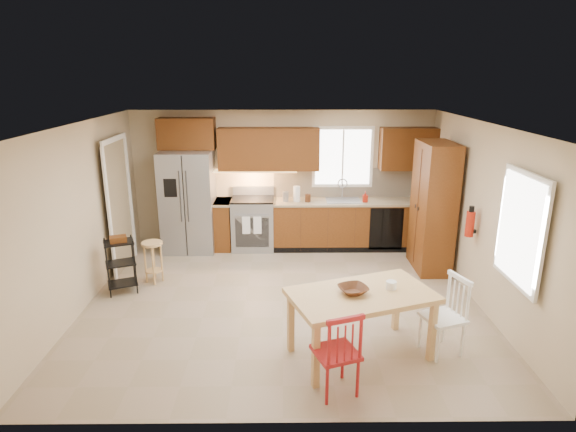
% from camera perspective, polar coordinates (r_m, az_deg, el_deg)
% --- Properties ---
extents(floor, '(5.50, 5.50, 0.00)m').
position_cam_1_polar(floor, '(7.00, -0.60, -10.01)').
color(floor, gray).
rests_on(floor, ground).
extents(ceiling, '(5.50, 5.00, 0.02)m').
position_cam_1_polar(ceiling, '(6.28, -0.67, 10.80)').
color(ceiling, silver).
rests_on(ceiling, ground).
extents(wall_back, '(5.50, 0.02, 2.50)m').
position_cam_1_polar(wall_back, '(8.95, -0.62, 4.48)').
color(wall_back, '#CCB793').
rests_on(wall_back, ground).
extents(wall_front, '(5.50, 0.02, 2.50)m').
position_cam_1_polar(wall_front, '(4.20, -0.66, -10.12)').
color(wall_front, '#CCB793').
rests_on(wall_front, ground).
extents(wall_left, '(0.02, 5.00, 2.50)m').
position_cam_1_polar(wall_left, '(7.09, -23.45, -0.22)').
color(wall_left, '#CCB793').
rests_on(wall_left, ground).
extents(wall_right, '(0.02, 5.00, 2.50)m').
position_cam_1_polar(wall_right, '(7.08, 22.21, -0.09)').
color(wall_right, '#CCB793').
rests_on(wall_right, ground).
extents(refrigerator, '(0.92, 0.75, 1.82)m').
position_cam_1_polar(refrigerator, '(8.84, -11.71, 1.69)').
color(refrigerator, gray).
rests_on(refrigerator, floor).
extents(range_stove, '(0.76, 0.63, 0.92)m').
position_cam_1_polar(range_stove, '(8.87, -4.16, -0.96)').
color(range_stove, gray).
rests_on(range_stove, floor).
extents(base_cabinet_narrow, '(0.30, 0.60, 0.90)m').
position_cam_1_polar(base_cabinet_narrow, '(8.94, -7.67, -1.00)').
color(base_cabinet_narrow, brown).
rests_on(base_cabinet_narrow, floor).
extents(base_cabinet_run, '(2.92, 0.60, 0.90)m').
position_cam_1_polar(base_cabinet_run, '(8.96, 7.67, -0.96)').
color(base_cabinet_run, brown).
rests_on(base_cabinet_run, floor).
extents(dishwasher, '(0.60, 0.02, 0.78)m').
position_cam_1_polar(dishwasher, '(8.79, 11.55, -1.51)').
color(dishwasher, black).
rests_on(dishwasher, floor).
extents(backsplash, '(2.92, 0.03, 0.55)m').
position_cam_1_polar(backsplash, '(9.05, 7.60, 3.97)').
color(backsplash, beige).
rests_on(backsplash, wall_back).
extents(upper_over_fridge, '(1.00, 0.35, 0.55)m').
position_cam_1_polar(upper_over_fridge, '(8.81, -11.93, 9.53)').
color(upper_over_fridge, '#592C0E').
rests_on(upper_over_fridge, wall_back).
extents(upper_left_block, '(1.80, 0.35, 0.75)m').
position_cam_1_polar(upper_left_block, '(8.68, -2.30, 7.94)').
color(upper_left_block, '#592C0E').
rests_on(upper_left_block, wall_back).
extents(upper_right_block, '(1.00, 0.35, 0.75)m').
position_cam_1_polar(upper_right_block, '(8.96, 14.05, 7.74)').
color(upper_right_block, '#592C0E').
rests_on(upper_right_block, wall_back).
extents(window_back, '(1.12, 0.04, 1.12)m').
position_cam_1_polar(window_back, '(8.92, 6.50, 6.95)').
color(window_back, white).
rests_on(window_back, wall_back).
extents(sink, '(0.62, 0.46, 0.16)m').
position_cam_1_polar(sink, '(8.82, 6.55, 1.58)').
color(sink, gray).
rests_on(sink, base_cabinet_run).
extents(undercab_glow, '(1.60, 0.30, 0.01)m').
position_cam_1_polar(undercab_glow, '(8.74, -4.25, 5.34)').
color(undercab_glow, '#FFBF66').
rests_on(undercab_glow, wall_back).
extents(soap_bottle, '(0.09, 0.09, 0.19)m').
position_cam_1_polar(soap_bottle, '(8.75, 9.13, 2.26)').
color(soap_bottle, '#AA1B0B').
rests_on(soap_bottle, base_cabinet_run).
extents(paper_towel, '(0.12, 0.12, 0.28)m').
position_cam_1_polar(paper_towel, '(8.66, 1.04, 2.64)').
color(paper_towel, white).
rests_on(paper_towel, base_cabinet_run).
extents(canister_steel, '(0.11, 0.11, 0.18)m').
position_cam_1_polar(canister_steel, '(8.67, -0.29, 2.31)').
color(canister_steel, gray).
rests_on(canister_steel, base_cabinet_run).
extents(canister_wood, '(0.10, 0.10, 0.14)m').
position_cam_1_polar(canister_wood, '(8.66, 2.37, 2.14)').
color(canister_wood, '#4F2A15').
rests_on(canister_wood, base_cabinet_run).
extents(pantry, '(0.50, 0.95, 2.10)m').
position_cam_1_polar(pantry, '(8.11, 16.82, 1.00)').
color(pantry, brown).
rests_on(pantry, floor).
extents(fire_extinguisher, '(0.12, 0.12, 0.36)m').
position_cam_1_polar(fire_extinguisher, '(7.21, 20.76, -0.89)').
color(fire_extinguisher, '#AA1B0B').
rests_on(fire_extinguisher, wall_right).
extents(window_right, '(0.04, 1.02, 1.32)m').
position_cam_1_polar(window_right, '(6.00, 25.88, -1.44)').
color(window_right, white).
rests_on(window_right, wall_right).
extents(doorway, '(0.04, 0.95, 2.10)m').
position_cam_1_polar(doorway, '(8.28, -19.43, 1.07)').
color(doorway, '#8C7A59').
rests_on(doorway, wall_left).
extents(dining_table, '(1.79, 1.37, 0.77)m').
position_cam_1_polar(dining_table, '(5.67, 8.57, -12.65)').
color(dining_table, '#DBB16D').
rests_on(dining_table, floor).
extents(chair_red, '(0.56, 0.56, 0.93)m').
position_cam_1_polar(chair_red, '(5.03, 5.69, -15.61)').
color(chair_red, '#AA1A1C').
rests_on(chair_red, floor).
extents(chair_white, '(0.56, 0.56, 0.93)m').
position_cam_1_polar(chair_white, '(5.89, 17.87, -11.24)').
color(chair_white, white).
rests_on(chair_white, floor).
extents(table_bowl, '(0.41, 0.41, 0.08)m').
position_cam_1_polar(table_bowl, '(5.47, 7.72, -9.08)').
color(table_bowl, '#4F2A15').
rests_on(table_bowl, dining_table).
extents(table_jar, '(0.15, 0.15, 0.14)m').
position_cam_1_polar(table_jar, '(5.63, 12.12, -8.23)').
color(table_jar, white).
rests_on(table_jar, dining_table).
extents(bar_stool, '(0.41, 0.41, 0.65)m').
position_cam_1_polar(bar_stool, '(7.75, -15.65, -5.28)').
color(bar_stool, '#DBB16D').
rests_on(bar_stool, floor).
extents(utility_cart, '(0.51, 0.46, 0.83)m').
position_cam_1_polar(utility_cart, '(7.51, -19.18, -5.61)').
color(utility_cart, black).
rests_on(utility_cart, floor).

